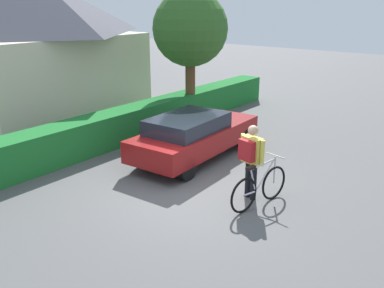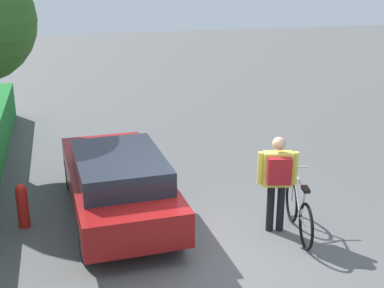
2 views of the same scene
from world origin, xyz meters
TOP-DOWN VIEW (x-y plane):
  - ground_plane at (0.00, 0.00)m, footprint 60.00×60.00m
  - hedge_row at (0.00, 3.95)m, footprint 18.84×0.90m
  - house_distant at (2.04, 8.25)m, footprint 6.65×4.62m
  - parked_car_near at (1.80, 1.25)m, footprint 4.30×1.84m
  - bicycle at (0.37, -1.62)m, footprint 1.72×0.53m
  - person_rider at (0.55, -1.28)m, footprint 0.44×0.66m
  - tree_kerbside at (4.84, 3.76)m, footprint 2.60×2.60m
  - fire_hydrant at (1.78, 2.91)m, footprint 0.20×0.20m

SIDE VIEW (x-z plane):
  - ground_plane at x=0.00m, z-range 0.00..0.00m
  - fire_hydrant at x=1.78m, z-range 0.01..0.82m
  - bicycle at x=0.37m, z-range -0.10..0.94m
  - hedge_row at x=0.00m, z-range 0.00..1.01m
  - parked_car_near at x=1.80m, z-range 0.05..1.33m
  - person_rider at x=0.55m, z-range 0.18..1.87m
  - house_distant at x=2.04m, z-range 0.06..5.06m
  - tree_kerbside at x=4.84m, z-range 0.95..5.53m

